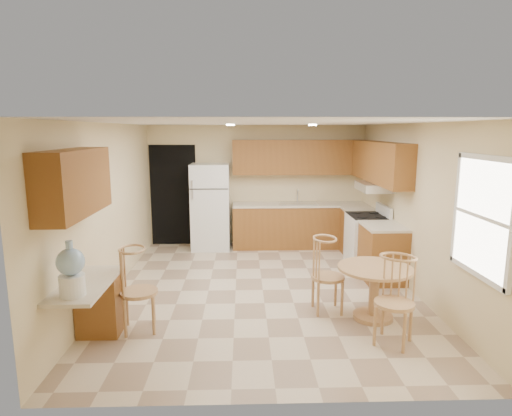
{
  "coord_description": "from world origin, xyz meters",
  "views": [
    {
      "loc": [
        -0.3,
        -6.17,
        2.4
      ],
      "look_at": [
        -0.09,
        0.3,
        1.22
      ],
      "focal_mm": 30.0,
      "sensor_mm": 36.0,
      "label": 1
    }
  ],
  "objects_px": {
    "water_crock": "(71,271)",
    "chair_desk": "(136,284)",
    "chair_table_b": "(398,295)",
    "refrigerator": "(211,207)",
    "dining_table": "(374,285)",
    "chair_table_a": "(329,270)",
    "stove": "(367,240)"
  },
  "relations": [
    {
      "from": "water_crock",
      "to": "chair_desk",
      "type": "bearing_deg",
      "value": 57.32
    },
    {
      "from": "chair_table_b",
      "to": "chair_desk",
      "type": "height_order",
      "value": "chair_desk"
    },
    {
      "from": "refrigerator",
      "to": "dining_table",
      "type": "height_order",
      "value": "refrigerator"
    },
    {
      "from": "chair_table_a",
      "to": "chair_table_b",
      "type": "bearing_deg",
      "value": 29.76
    },
    {
      "from": "chair_table_b",
      "to": "stove",
      "type": "bearing_deg",
      "value": -66.55
    },
    {
      "from": "dining_table",
      "to": "chair_desk",
      "type": "xyz_separation_m",
      "value": [
        -2.92,
        -0.32,
        0.17
      ]
    },
    {
      "from": "refrigerator",
      "to": "chair_table_a",
      "type": "distance_m",
      "value": 3.75
    },
    {
      "from": "chair_table_b",
      "to": "chair_desk",
      "type": "bearing_deg",
      "value": 25.33
    },
    {
      "from": "dining_table",
      "to": "chair_table_b",
      "type": "bearing_deg",
      "value": -88.03
    },
    {
      "from": "chair_table_b",
      "to": "chair_table_a",
      "type": "bearing_deg",
      "value": -23.92
    },
    {
      "from": "chair_table_a",
      "to": "stove",
      "type": "bearing_deg",
      "value": 149.16
    },
    {
      "from": "dining_table",
      "to": "water_crock",
      "type": "bearing_deg",
      "value": -163.1
    },
    {
      "from": "dining_table",
      "to": "chair_desk",
      "type": "distance_m",
      "value": 2.95
    },
    {
      "from": "stove",
      "to": "chair_table_a",
      "type": "distance_m",
      "value": 2.35
    },
    {
      "from": "dining_table",
      "to": "chair_table_a",
      "type": "relative_size",
      "value": 0.93
    },
    {
      "from": "dining_table",
      "to": "chair_table_b",
      "type": "relative_size",
      "value": 0.93
    },
    {
      "from": "stove",
      "to": "dining_table",
      "type": "xyz_separation_m",
      "value": [
        -0.55,
        -2.22,
        -0.01
      ]
    },
    {
      "from": "dining_table",
      "to": "water_crock",
      "type": "relative_size",
      "value": 1.66
    },
    {
      "from": "refrigerator",
      "to": "water_crock",
      "type": "bearing_deg",
      "value": -103.22
    },
    {
      "from": "dining_table",
      "to": "chair_table_b",
      "type": "distance_m",
      "value": 0.76
    },
    {
      "from": "chair_desk",
      "to": "water_crock",
      "type": "height_order",
      "value": "water_crock"
    },
    {
      "from": "stove",
      "to": "water_crock",
      "type": "relative_size",
      "value": 1.93
    },
    {
      "from": "water_crock",
      "to": "chair_table_b",
      "type": "bearing_deg",
      "value": 4.69
    },
    {
      "from": "refrigerator",
      "to": "stove",
      "type": "xyz_separation_m",
      "value": [
        2.88,
        -1.22,
        -0.4
      ]
    },
    {
      "from": "stove",
      "to": "chair_table_b",
      "type": "relative_size",
      "value": 1.08
    },
    {
      "from": "dining_table",
      "to": "chair_desk",
      "type": "bearing_deg",
      "value": -173.68
    },
    {
      "from": "stove",
      "to": "chair_table_a",
      "type": "height_order",
      "value": "stove"
    },
    {
      "from": "refrigerator",
      "to": "water_crock",
      "type": "distance_m",
      "value": 4.59
    },
    {
      "from": "stove",
      "to": "chair_table_b",
      "type": "height_order",
      "value": "stove"
    },
    {
      "from": "chair_desk",
      "to": "chair_table_b",
      "type": "bearing_deg",
      "value": 70.77
    },
    {
      "from": "refrigerator",
      "to": "chair_table_b",
      "type": "relative_size",
      "value": 1.72
    },
    {
      "from": "chair_table_a",
      "to": "chair_table_b",
      "type": "height_order",
      "value": "chair_table_b"
    }
  ]
}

